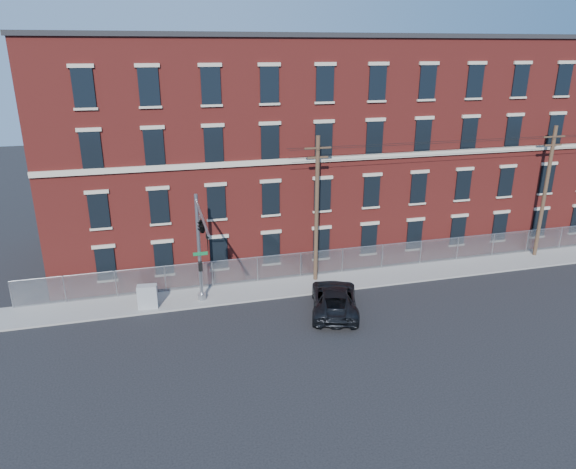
# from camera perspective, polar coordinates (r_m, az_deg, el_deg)

# --- Properties ---
(ground) EXTENTS (140.00, 140.00, 0.00)m
(ground) POSITION_cam_1_polar(r_m,az_deg,el_deg) (31.45, 2.62, -9.56)
(ground) COLOR black
(ground) RESTS_ON ground
(sidewalk) EXTENTS (65.00, 3.00, 0.12)m
(sidewalk) POSITION_cam_1_polar(r_m,az_deg,el_deg) (40.24, 16.99, -3.59)
(sidewalk) COLOR gray
(sidewalk) RESTS_ON ground
(mill_building) EXTENTS (55.30, 14.32, 16.30)m
(mill_building) POSITION_cam_1_polar(r_m,az_deg,el_deg) (45.55, 12.17, 10.11)
(mill_building) COLOR maroon
(mill_building) RESTS_ON ground
(chain_link_fence) EXTENTS (59.06, 0.06, 1.85)m
(chain_link_fence) POSITION_cam_1_polar(r_m,az_deg,el_deg) (40.90, 16.20, -1.62)
(chain_link_fence) COLOR #A5A8AD
(chain_link_fence) RESTS_ON ground
(traffic_signal_mast) EXTENTS (0.90, 6.75, 7.00)m
(traffic_signal_mast) POSITION_cam_1_polar(r_m,az_deg,el_deg) (30.13, -9.44, 0.08)
(traffic_signal_mast) COLOR #9EA0A5
(traffic_signal_mast) RESTS_ON ground
(utility_pole_near) EXTENTS (1.80, 0.28, 10.00)m
(utility_pole_near) POSITION_cam_1_polar(r_m,az_deg,el_deg) (34.87, 3.15, 2.94)
(utility_pole_near) COLOR #4B3625
(utility_pole_near) RESTS_ON ground
(utility_pole_mid) EXTENTS (1.80, 0.28, 10.00)m
(utility_pole_mid) POSITION_cam_1_polar(r_m,az_deg,el_deg) (43.75, 26.28, 4.37)
(utility_pole_mid) COLOR #4B3625
(utility_pole_mid) RESTS_ON ground
(overhead_wires) EXTENTS (40.00, 0.62, 0.62)m
(overhead_wires) POSITION_cam_1_polar(r_m,az_deg,el_deg) (43.05, 27.04, 9.22)
(overhead_wires) COLOR black
(overhead_wires) RESTS_ON ground
(pickup_truck) EXTENTS (4.32, 6.39, 1.63)m
(pickup_truck) POSITION_cam_1_polar(r_m,az_deg,el_deg) (32.47, 5.08, -7.01)
(pickup_truck) COLOR black
(pickup_truck) RESTS_ON ground
(utility_cabinet) EXTENTS (1.26, 0.73, 1.50)m
(utility_cabinet) POSITION_cam_1_polar(r_m,az_deg,el_deg) (33.63, -15.08, -6.56)
(utility_cabinet) COLOR gray
(utility_cabinet) RESTS_ON sidewalk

